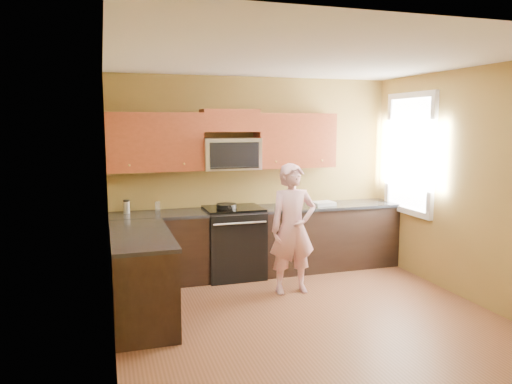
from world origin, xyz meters
name	(u,v)px	position (x,y,z in m)	size (l,w,h in m)	color
floor	(310,319)	(0.00, 0.00, 0.00)	(4.00, 4.00, 0.00)	brown
ceiling	(315,58)	(0.00, 0.00, 2.70)	(4.00, 4.00, 0.00)	white
wall_back	(255,174)	(0.00, 2.00, 1.35)	(4.00, 4.00, 0.00)	olive
wall_front	(440,236)	(0.00, -2.00, 1.35)	(4.00, 4.00, 0.00)	olive
wall_left	(109,203)	(-2.00, 0.00, 1.35)	(4.00, 4.00, 0.00)	olive
wall_right	(473,186)	(2.00, 0.00, 1.35)	(4.00, 4.00, 0.00)	olive
cabinet_back_run	(261,242)	(0.00, 1.70, 0.44)	(4.00, 0.60, 0.88)	black
cabinet_left_run	(141,277)	(-1.70, 0.60, 0.44)	(0.60, 1.60, 0.88)	black
countertop_back	(261,209)	(0.00, 1.69, 0.90)	(4.00, 0.62, 0.04)	black
countertop_left	(141,235)	(-1.69, 0.60, 0.90)	(0.62, 1.60, 0.04)	black
stove	(234,242)	(-0.40, 1.68, 0.47)	(0.76, 0.65, 0.95)	black
microwave	(231,169)	(-0.40, 1.80, 1.45)	(0.76, 0.40, 0.42)	silver
upper_cab_left	(156,171)	(-1.39, 1.83, 1.45)	(1.22, 0.33, 0.75)	brown
upper_cab_right	(295,167)	(0.54, 1.83, 1.45)	(1.12, 0.33, 0.75)	brown
upper_cab_over_mw	(230,121)	(-0.40, 1.83, 2.10)	(0.76, 0.33, 0.30)	brown
window	(410,154)	(1.98, 1.20, 1.65)	(0.06, 1.06, 1.66)	white
woman	(293,229)	(0.13, 0.86, 0.79)	(0.58, 0.38, 1.59)	pink
frying_pan	(227,208)	(-0.50, 1.64, 0.95)	(0.27, 0.47, 0.06)	black
butter_tub	(293,208)	(0.41, 1.53, 0.92)	(0.12, 0.12, 0.09)	yellow
toast_slice	(290,207)	(0.40, 1.63, 0.93)	(0.11, 0.11, 0.01)	#B27F47
napkin_a	(288,208)	(0.29, 1.45, 0.95)	(0.11, 0.12, 0.06)	silver
napkin_b	(282,204)	(0.32, 1.73, 0.95)	(0.12, 0.13, 0.07)	silver
dish_towel	(323,203)	(0.90, 1.64, 0.95)	(0.30, 0.24, 0.05)	white
travel_mug	(127,213)	(-1.77, 1.83, 0.92)	(0.08, 0.08, 0.17)	silver
glass_a	(158,206)	(-1.37, 1.91, 0.98)	(0.07, 0.07, 0.12)	silver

